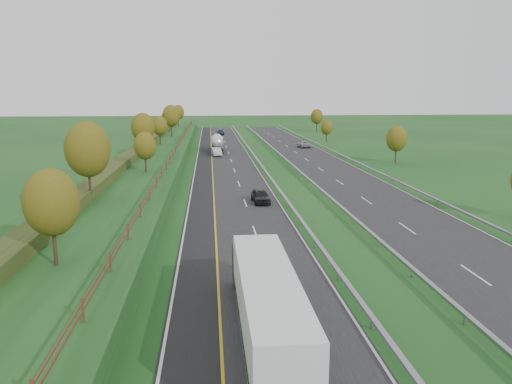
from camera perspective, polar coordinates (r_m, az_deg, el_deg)
The scene contains 19 objects.
ground at distance 76.40m, azimuth 2.74°, elevation 2.06°, with size 400.00×400.00×0.00m, color #184419.
near_carriageway at distance 80.64m, azimuth -3.40°, elevation 2.56°, with size 10.50×200.00×0.04m, color black.
far_carriageway at distance 82.84m, azimuth 8.09°, elevation 2.70°, with size 10.50×200.00×0.04m, color black.
hard_shoulder at distance 80.60m, azimuth -6.07°, elevation 2.51°, with size 3.00×200.00×0.04m, color black.
lane_markings at distance 80.98m, azimuth 1.13°, elevation 2.64°, with size 26.75×200.00×0.01m.
embankment_left at distance 81.11m, azimuth -12.64°, elevation 3.06°, with size 12.00×200.00×2.00m, color #184419.
hedge_left at distance 81.19m, azimuth -14.09°, elevation 4.10°, with size 2.20×180.00×1.10m, color #293B18.
fence_left at distance 80.03m, azimuth -9.53°, elevation 4.31°, with size 0.12×189.06×1.20m.
median_barrier_near at distance 80.94m, azimuth 0.63°, elevation 3.04°, with size 0.32×200.00×0.71m.
median_barrier_far at distance 81.62m, azimuth 4.20°, elevation 3.08°, with size 0.32×200.00×0.71m.
outer_barrier_far at distance 84.28m, azimuth 11.95°, elevation 3.12°, with size 0.32×200.00×0.71m.
trees_left at distance 77.17m, azimuth -12.86°, elevation 6.65°, with size 6.64×164.30×7.66m.
trees_far at distance 113.89m, azimuth 11.31°, elevation 7.05°, with size 8.45×118.60×7.12m.
box_lorry at distance 24.69m, azimuth 1.10°, elevation -12.35°, with size 2.58×16.28×4.06m.
road_tanker at distance 106.24m, azimuth -4.44°, elevation 5.65°, with size 2.40×11.22×3.46m.
car_dark_near at distance 56.20m, azimuth 0.52°, elevation -0.45°, with size 1.78×4.43×1.51m, color black.
car_silver_mid at distance 98.46m, azimuth -4.54°, elevation 4.61°, with size 1.68×4.83×1.59m, color silver.
car_small_far at distance 147.79m, azimuth -4.10°, elevation 6.81°, with size 2.01×4.95×1.44m, color #14203F.
car_oncoming at distance 114.16m, azimuth 5.48°, elevation 5.47°, with size 2.38×5.16×1.43m, color #A3A4A8.
Camera 1 is at (-2.65, -19.66, 12.23)m, focal length 35.00 mm.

